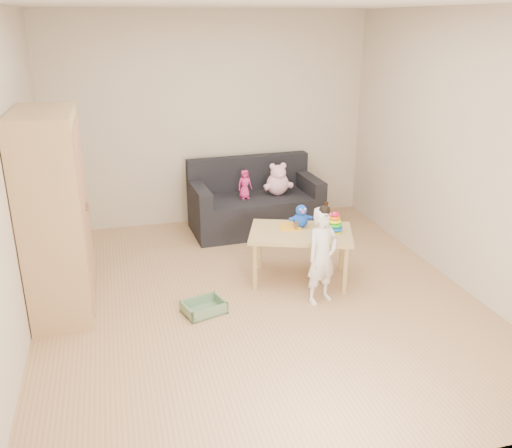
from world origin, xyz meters
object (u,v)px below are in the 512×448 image
object	(u,v)px
wardrobe	(54,215)
sofa	(256,213)
toddler	(322,257)
play_table	(300,255)

from	to	relation	value
wardrobe	sofa	size ratio (longest dim) A/B	1.14
wardrobe	toddler	xyz separation A→B (m)	(2.29, -0.50, -0.45)
sofa	play_table	size ratio (longest dim) A/B	1.58
wardrobe	play_table	bearing A→B (deg)	-0.51
wardrobe	play_table	size ratio (longest dim) A/B	1.80
wardrobe	toddler	bearing A→B (deg)	-12.23
sofa	toddler	bearing A→B (deg)	-89.51
play_table	wardrobe	bearing A→B (deg)	179.49
sofa	toddler	distance (m)	1.96
play_table	toddler	size ratio (longest dim) A/B	1.11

